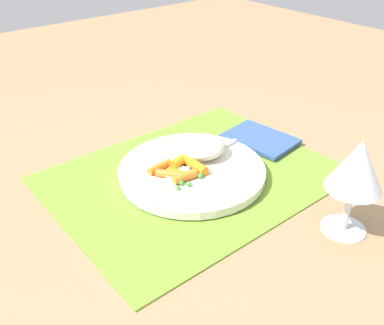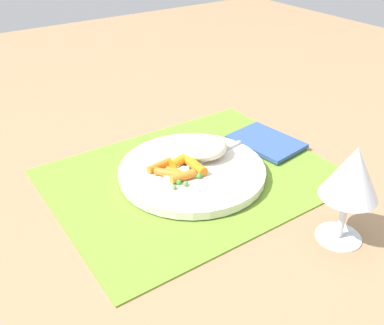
# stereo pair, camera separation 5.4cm
# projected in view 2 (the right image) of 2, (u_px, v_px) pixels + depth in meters

# --- Properties ---
(ground_plane) EXTENTS (2.40, 2.40, 0.00)m
(ground_plane) POSITION_uv_depth(u_px,v_px,m) (192.00, 177.00, 0.78)
(ground_plane) COLOR #997551
(placemat) EXTENTS (0.48, 0.38, 0.01)m
(placemat) POSITION_uv_depth(u_px,v_px,m) (192.00, 176.00, 0.78)
(placemat) COLOR olive
(placemat) RESTS_ON ground_plane
(plate) EXTENTS (0.26, 0.26, 0.01)m
(plate) POSITION_uv_depth(u_px,v_px,m) (192.00, 171.00, 0.77)
(plate) COLOR silver
(plate) RESTS_ON placemat
(rice_mound) EXTENTS (0.09, 0.08, 0.03)m
(rice_mound) POSITION_uv_depth(u_px,v_px,m) (204.00, 147.00, 0.79)
(rice_mound) COLOR beige
(rice_mound) RESTS_ON plate
(carrot_portion) EXTENTS (0.09, 0.07, 0.02)m
(carrot_portion) POSITION_uv_depth(u_px,v_px,m) (180.00, 167.00, 0.75)
(carrot_portion) COLOR orange
(carrot_portion) RESTS_ON plate
(pea_scatter) EXTENTS (0.08, 0.09, 0.01)m
(pea_scatter) POSITION_uv_depth(u_px,v_px,m) (184.00, 174.00, 0.74)
(pea_scatter) COLOR green
(pea_scatter) RESTS_ON plate
(fork) EXTENTS (0.19, 0.04, 0.01)m
(fork) POSITION_uv_depth(u_px,v_px,m) (198.00, 163.00, 0.78)
(fork) COLOR silver
(fork) RESTS_ON plate
(wine_glass) EXTENTS (0.08, 0.08, 0.15)m
(wine_glass) POSITION_uv_depth(u_px,v_px,m) (352.00, 175.00, 0.58)
(wine_glass) COLOR silver
(wine_glass) RESTS_ON ground_plane
(napkin) EXTENTS (0.11, 0.15, 0.01)m
(napkin) POSITION_uv_depth(u_px,v_px,m) (266.00, 142.00, 0.87)
(napkin) COLOR #33518C
(napkin) RESTS_ON placemat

